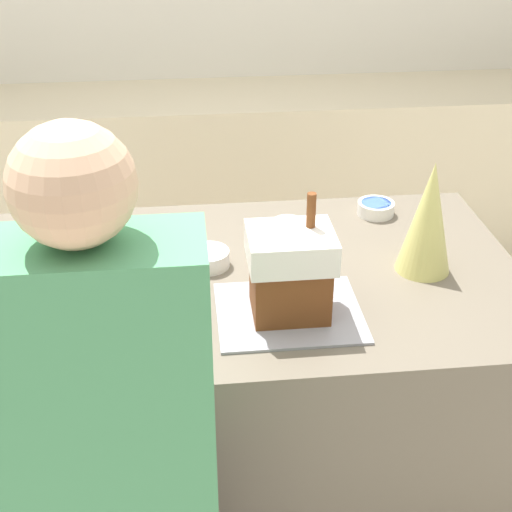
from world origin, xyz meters
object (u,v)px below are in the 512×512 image
decorative_tree (428,218)px  candy_bowl_behind_tray (208,258)px  candy_bowl_near_tray_right (68,217)px  cookbook (49,264)px  candy_bowl_far_right (288,226)px  baking_tray (289,312)px  candy_bowl_beside_tree (308,251)px  candy_bowl_front_corner (136,261)px  person (114,481)px  candy_bowl_far_left (376,208)px  gingerbread_house (290,271)px

decorative_tree → candy_bowl_behind_tray: (-0.63, 0.09, -0.14)m
candy_bowl_near_tray_right → cookbook: bearing=-94.8°
decorative_tree → candy_bowl_far_right: 0.48m
baking_tray → candy_bowl_behind_tray: 0.34m
candy_bowl_beside_tree → candy_bowl_near_tray_right: size_ratio=0.90×
candy_bowl_front_corner → person: (-0.02, -0.76, -0.09)m
decorative_tree → candy_bowl_far_right: bearing=143.5°
candy_bowl_far_left → candy_bowl_beside_tree: bearing=-135.4°
candy_bowl_far_left → decorative_tree: bearing=-83.0°
candy_bowl_front_corner → candy_bowl_behind_tray: bearing=-1.0°
decorative_tree → person: 1.12m
gingerbread_house → person: bearing=-132.4°
candy_bowl_far_left → candy_bowl_behind_tray: bearing=-154.1°
person → candy_bowl_behind_tray: bearing=72.7°
gingerbread_house → candy_bowl_behind_tray: size_ratio=2.58×
decorative_tree → candy_bowl_far_left: bearing=97.0°
decorative_tree → candy_bowl_far_left: 0.40m
person → baking_tray: bearing=47.6°
candy_bowl_far_right → person: bearing=-118.1°
gingerbread_house → candy_bowl_behind_tray: (-0.20, 0.28, -0.11)m
gingerbread_house → person: (-0.44, -0.48, -0.20)m
gingerbread_house → candy_bowl_behind_tray: gingerbread_house is taller
baking_tray → candy_bowl_behind_tray: candy_bowl_behind_tray is taller
candy_bowl_far_left → cookbook: size_ratio=0.68×
candy_bowl_front_corner → cookbook: bearing=171.2°
decorative_tree → candy_bowl_far_left: size_ratio=2.73×
cookbook → person: 0.84m
baking_tray → decorative_tree: bearing=24.0°
candy_bowl_beside_tree → candy_bowl_front_corner: candy_bowl_beside_tree is taller
gingerbread_house → decorative_tree: bearing=24.0°
candy_bowl_behind_tray → candy_bowl_front_corner: size_ratio=1.19×
gingerbread_house → cookbook: (-0.68, 0.32, -0.12)m
candy_bowl_beside_tree → cookbook: size_ratio=0.52×
decorative_tree → person: (-0.87, -0.67, -0.23)m
candy_bowl_behind_tray → candy_bowl_far_left: bearing=25.9°
baking_tray → gingerbread_house: size_ratio=1.17×
baking_tray → candy_bowl_near_tray_right: bearing=137.3°
candy_bowl_beside_tree → candy_bowl_far_right: bearing=101.2°
candy_bowl_beside_tree → person: 0.94m
gingerbread_house → cookbook: 0.76m
candy_bowl_far_right → baking_tray: bearing=-97.8°
decorative_tree → cookbook: size_ratio=1.84×
candy_bowl_beside_tree → candy_bowl_far_left: (0.28, 0.28, -0.01)m
baking_tray → candy_bowl_front_corner: bearing=146.0°
baking_tray → candy_bowl_beside_tree: (0.10, 0.28, 0.03)m
candy_bowl_beside_tree → candy_bowl_near_tray_right: 0.82m
baking_tray → candy_bowl_near_tray_right: 0.89m
candy_bowl_behind_tray → candy_bowl_front_corner: (-0.21, 0.00, -0.00)m
candy_bowl_behind_tray → candy_bowl_front_corner: 0.21m
candy_bowl_beside_tree → candy_bowl_far_right: (-0.04, 0.18, -0.01)m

